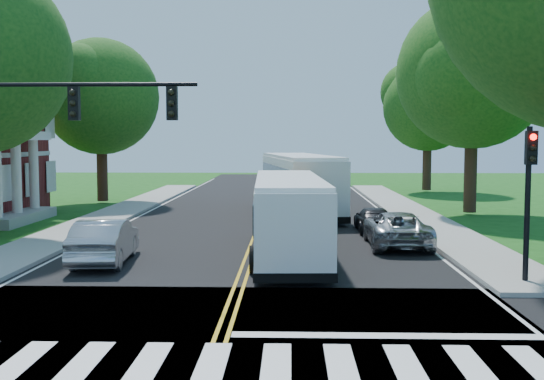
{
  "coord_description": "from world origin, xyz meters",
  "views": [
    {
      "loc": [
        1.45,
        -11.68,
        4.16
      ],
      "look_at": [
        0.8,
        10.78,
        2.4
      ],
      "focal_mm": 42.0,
      "sensor_mm": 36.0,
      "label": 1
    }
  ],
  "objects_px": {
    "bus_lead": "(288,214)",
    "dark_sedan": "(374,220)",
    "bus_follow": "(299,182)",
    "hatchback": "(105,241)",
    "suv": "(397,229)",
    "signal_ne": "(529,183)",
    "signal_nw": "(36,133)"
  },
  "relations": [
    {
      "from": "bus_lead",
      "to": "dark_sedan",
      "type": "xyz_separation_m",
      "value": [
        3.86,
        5.8,
        -0.93
      ]
    },
    {
      "from": "bus_follow",
      "to": "dark_sedan",
      "type": "relative_size",
      "value": 3.4
    },
    {
      "from": "hatchback",
      "to": "suv",
      "type": "xyz_separation_m",
      "value": [
        10.44,
        3.74,
        -0.07
      ]
    },
    {
      "from": "signal_ne",
      "to": "suv",
      "type": "bearing_deg",
      "value": 111.06
    },
    {
      "from": "suv",
      "to": "bus_lead",
      "type": "bearing_deg",
      "value": 24.86
    },
    {
      "from": "bus_lead",
      "to": "bus_follow",
      "type": "relative_size",
      "value": 0.84
    },
    {
      "from": "signal_nw",
      "to": "bus_follow",
      "type": "relative_size",
      "value": 0.55
    },
    {
      "from": "signal_ne",
      "to": "signal_nw",
      "type": "bearing_deg",
      "value": -179.95
    },
    {
      "from": "bus_follow",
      "to": "dark_sedan",
      "type": "height_order",
      "value": "bus_follow"
    },
    {
      "from": "bus_lead",
      "to": "hatchback",
      "type": "relative_size",
      "value": 2.4
    },
    {
      "from": "signal_nw",
      "to": "signal_ne",
      "type": "xyz_separation_m",
      "value": [
        14.06,
        0.01,
        -1.41
      ]
    },
    {
      "from": "signal_ne",
      "to": "dark_sedan",
      "type": "distance_m",
      "value": 11.27
    },
    {
      "from": "signal_ne",
      "to": "bus_lead",
      "type": "distance_m",
      "value": 8.47
    },
    {
      "from": "bus_follow",
      "to": "signal_nw",
      "type": "bearing_deg",
      "value": 57.69
    },
    {
      "from": "signal_nw",
      "to": "suv",
      "type": "height_order",
      "value": "signal_nw"
    },
    {
      "from": "hatchback",
      "to": "dark_sedan",
      "type": "bearing_deg",
      "value": -147.49
    },
    {
      "from": "signal_nw",
      "to": "hatchback",
      "type": "bearing_deg",
      "value": 70.62
    },
    {
      "from": "suv",
      "to": "signal_ne",
      "type": "bearing_deg",
      "value": 112.05
    },
    {
      "from": "bus_lead",
      "to": "suv",
      "type": "height_order",
      "value": "bus_lead"
    },
    {
      "from": "bus_lead",
      "to": "signal_ne",
      "type": "bearing_deg",
      "value": 142.46
    },
    {
      "from": "bus_lead",
      "to": "dark_sedan",
      "type": "bearing_deg",
      "value": -126.0
    },
    {
      "from": "suv",
      "to": "dark_sedan",
      "type": "relative_size",
      "value": 1.28
    },
    {
      "from": "signal_nw",
      "to": "bus_follow",
      "type": "distance_m",
      "value": 19.87
    },
    {
      "from": "bus_follow",
      "to": "dark_sedan",
      "type": "bearing_deg",
      "value": 104.82
    },
    {
      "from": "bus_lead",
      "to": "bus_follow",
      "type": "height_order",
      "value": "bus_follow"
    },
    {
      "from": "signal_nw",
      "to": "bus_lead",
      "type": "distance_m",
      "value": 9.16
    },
    {
      "from": "bus_lead",
      "to": "dark_sedan",
      "type": "distance_m",
      "value": 7.03
    },
    {
      "from": "signal_nw",
      "to": "dark_sedan",
      "type": "xyz_separation_m",
      "value": [
        11.1,
        10.62,
        -3.81
      ]
    },
    {
      "from": "signal_nw",
      "to": "signal_ne",
      "type": "height_order",
      "value": "signal_nw"
    },
    {
      "from": "bus_lead",
      "to": "bus_follow",
      "type": "xyz_separation_m",
      "value": [
        0.58,
        13.26,
        0.27
      ]
    },
    {
      "from": "bus_lead",
      "to": "suv",
      "type": "relative_size",
      "value": 2.23
    },
    {
      "from": "bus_follow",
      "to": "signal_ne",
      "type": "bearing_deg",
      "value": 100.11
    }
  ]
}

